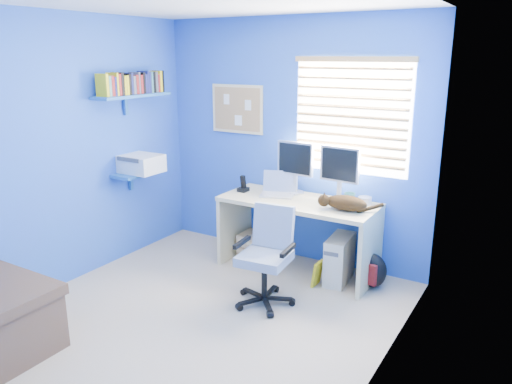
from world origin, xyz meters
The scene contains 21 objects.
floor centered at (0.00, 0.00, 0.00)m, with size 3.00×3.20×0.00m, color tan.
wall_back centered at (0.00, 1.60, 1.25)m, with size 3.00×0.01×2.50m, color blue.
wall_front centered at (0.00, -1.60, 1.25)m, with size 3.00×0.01×2.50m, color blue.
wall_left centered at (-1.50, 0.00, 1.25)m, with size 0.01×3.20×2.50m, color blue.
wall_right centered at (1.50, 0.00, 1.25)m, with size 0.01×3.20×2.50m, color blue.
desk centered at (0.27, 1.26, 0.37)m, with size 1.55×0.65×0.74m, color beige.
laptop centered at (0.01, 1.29, 0.85)m, with size 0.33×0.26×0.22m, color silver.
monitor_left centered at (0.13, 1.46, 1.01)m, with size 0.40×0.12×0.54m, color silver.
monitor_right centered at (0.62, 1.43, 1.01)m, with size 0.40×0.12×0.54m, color silver.
phone centered at (-0.37, 1.25, 0.82)m, with size 0.09×0.11×0.17m, color black.
mug centered at (0.73, 1.42, 0.79)m, with size 0.10×0.09×0.10m, color #2F6D67.
cd_spindle centered at (0.87, 1.47, 0.78)m, with size 0.13×0.13×0.07m, color silver.
cat centered at (0.79, 1.19, 0.81)m, with size 0.39×0.21×0.14m, color black.
tower_pc centered at (0.73, 1.24, 0.23)m, with size 0.19×0.44×0.45m, color beige.
drawer_boxes centered at (-0.24, 1.32, 0.14)m, with size 0.35×0.28×0.27m, color tan.
yellow_book centered at (0.59, 1.04, 0.12)m, with size 0.03×0.17×0.24m, color yellow.
backpack centered at (1.04, 1.27, 0.17)m, with size 0.28×0.22×0.33m, color black.
office_chair centered at (0.34, 0.51, 0.32)m, with size 0.54×0.54×0.86m.
window_blinds centered at (0.65, 1.57, 1.55)m, with size 1.15×0.05×1.10m.
corkboard centered at (-0.65, 1.58, 1.55)m, with size 0.64×0.02×0.52m.
wall_shelves centered at (-1.35, 0.75, 1.43)m, with size 0.42×0.90×1.05m.
Camera 1 is at (2.34, -2.98, 2.12)m, focal length 35.00 mm.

